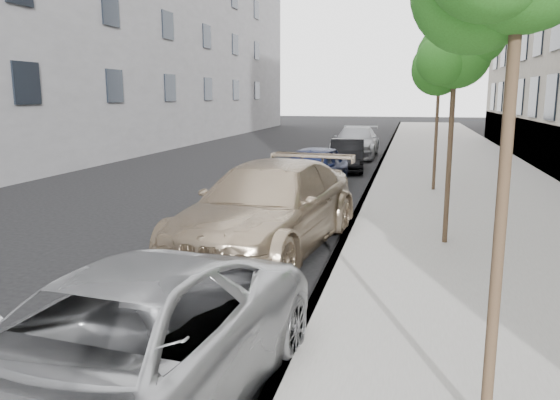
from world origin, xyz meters
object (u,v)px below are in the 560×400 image
at_px(sedan_blue, 312,169).
at_px(sedan_black, 347,155).
at_px(sedan_rear, 356,142).
at_px(minivan, 114,356).
at_px(tree_far, 441,54).
at_px(tree_mid, 457,53).
at_px(suv, 268,207).

xyz_separation_m(sedan_blue, sedan_black, (0.52, 5.23, -0.09)).
relative_size(sedan_blue, sedan_rear, 0.82).
relative_size(sedan_black, sedan_rear, 0.74).
bearing_deg(minivan, tree_far, 82.01).
height_order(tree_mid, sedan_rear, tree_mid).
bearing_deg(sedan_blue, tree_far, 11.48).
height_order(suv, sedan_blue, suv).
height_order(tree_mid, sedan_blue, tree_mid).
distance_m(tree_far, minivan, 14.41).
bearing_deg(minivan, sedan_blue, 98.08).
relative_size(tree_mid, tree_far, 0.91).
distance_m(suv, sedan_blue, 7.00).
height_order(suv, sedan_black, suv).
height_order(suv, sedan_rear, suv).
bearing_deg(sedan_rear, sedan_black, -88.01).
xyz_separation_m(tree_far, sedan_rear, (-3.49, 10.01, -3.54)).
bearing_deg(suv, tree_mid, 22.17).
distance_m(sedan_blue, sedan_rear, 10.40).
distance_m(minivan, sedan_blue, 13.18).
distance_m(minivan, suv, 6.19).
relative_size(minivan, sedan_black, 1.33).
xyz_separation_m(tree_mid, sedan_black, (-3.33, 11.34, -3.22)).
bearing_deg(sedan_black, minivan, -95.39).
bearing_deg(sedan_blue, sedan_black, 90.04).
bearing_deg(minivan, suv, 97.37).
relative_size(minivan, sedan_rear, 0.99).
bearing_deg(tree_mid, minivan, -115.24).
relative_size(tree_far, sedan_rear, 0.96).
bearing_deg(sedan_rear, tree_far, -70.56).
bearing_deg(minivan, sedan_rear, 96.19).
bearing_deg(sedan_rear, suv, -89.80).
bearing_deg(tree_mid, sedan_rear, 101.92).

